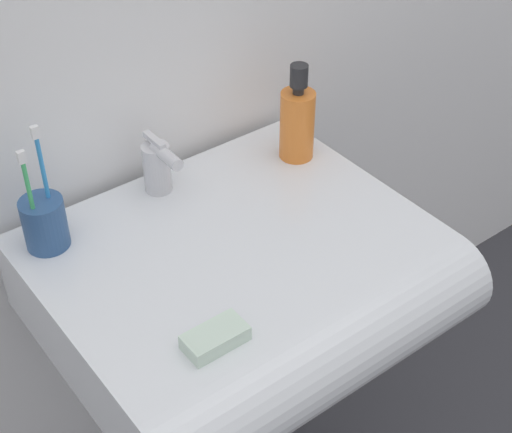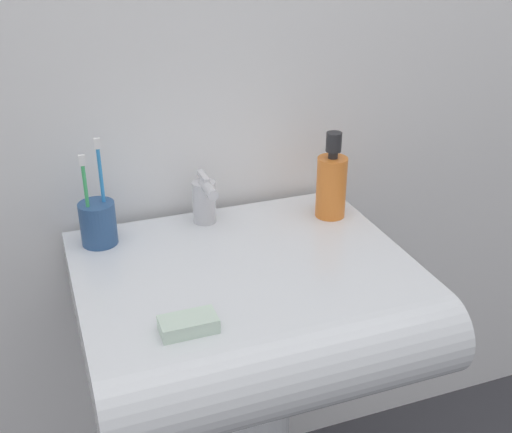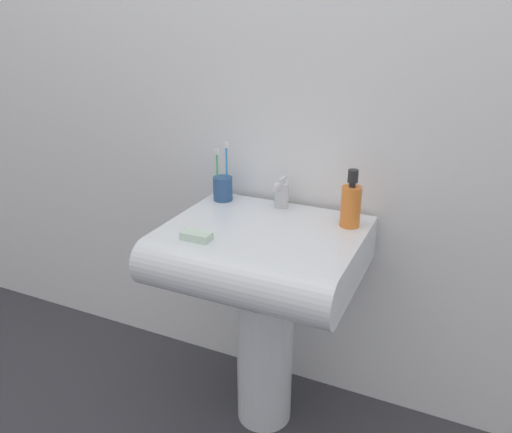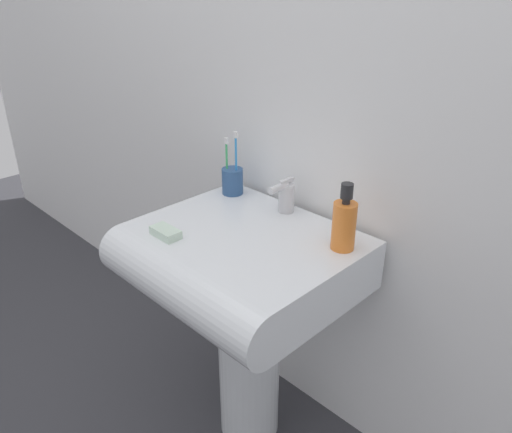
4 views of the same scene
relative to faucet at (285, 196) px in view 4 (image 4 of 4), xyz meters
The scene contains 8 objects.
ground_plane 0.83m from the faucet, 83.80° to the right, with size 6.00×6.00×0.00m, color #38383D.
wall_back 0.40m from the faucet, 79.09° to the left, with size 5.00×0.05×2.40m, color white.
sink_pedestal 0.54m from the faucet, 83.80° to the right, with size 0.20×0.20×0.61m, color white.
sink_basin 0.26m from the faucet, 85.28° to the right, with size 0.61×0.53×0.15m.
faucet is the anchor object (origin of this frame).
toothbrush_cup 0.22m from the faucet, behind, with size 0.07×0.07×0.21m.
soap_bottle 0.27m from the faucet, 12.88° to the right, with size 0.06×0.06×0.18m.
bar_soap 0.38m from the faucet, 110.06° to the right, with size 0.09×0.05×0.02m, color silver.
Camera 4 is at (0.89, -0.86, 1.42)m, focal length 35.00 mm.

